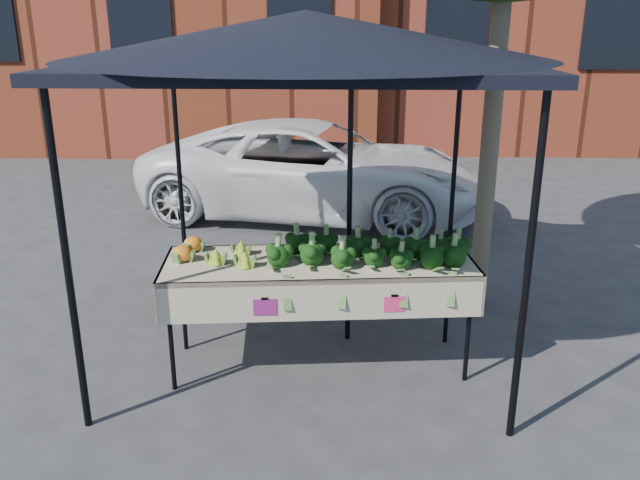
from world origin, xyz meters
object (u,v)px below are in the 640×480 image
Objects in this scene: street_tree at (498,44)px; vehicle at (314,42)px; canopy at (307,184)px; table at (319,313)px.

vehicle is at bearing 121.37° from street_tree.
street_tree is at bearing -138.42° from vehicle.
street_tree reaches higher than canopy.
canopy is 2.16m from street_tree.
street_tree is at bearing 41.69° from table.
canopy reaches higher than table.
canopy is 0.64× the size of street_tree.
canopy is at bearing 102.27° from table.
table is 2.89m from street_tree.
vehicle is 0.97× the size of street_tree.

